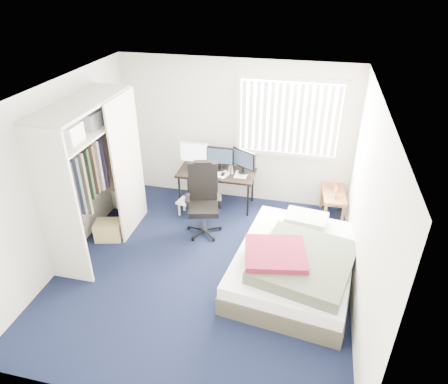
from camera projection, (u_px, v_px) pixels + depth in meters
ground at (204, 268)px, 5.69m from camera, size 4.20×4.20×0.00m
room_shell at (201, 174)px, 4.94m from camera, size 4.20×4.20×4.20m
window_assembly at (289, 118)px, 6.44m from camera, size 1.72×0.09×1.32m
closet at (92, 163)px, 5.57m from camera, size 0.64×1.84×2.22m
desk at (217, 169)px, 6.87m from camera, size 1.38×0.63×1.11m
office_chair at (204, 206)px, 6.29m from camera, size 0.67×0.67×1.17m
footstool at (188, 204)px, 6.82m from camera, size 0.37×0.32×0.26m
nightstand at (333, 196)px, 6.62m from camera, size 0.42×0.75×0.67m
bed at (295, 263)px, 5.35m from camera, size 1.76×2.20×0.67m
pine_box at (109, 230)px, 6.24m from camera, size 0.46×0.39×0.30m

